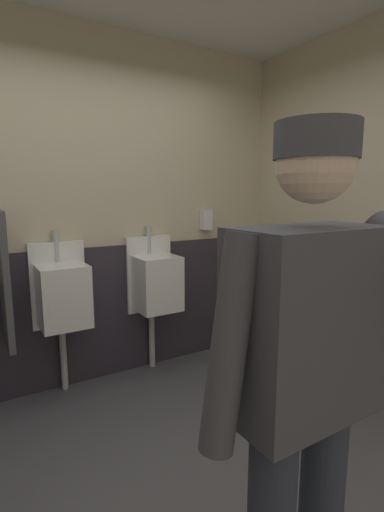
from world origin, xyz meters
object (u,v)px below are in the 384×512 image
at_px(urinal_middle, 62,295).
at_px(urinal_right, 155,282).
at_px(soap_dispenser, 206,220).
at_px(trash_bin, 334,351).
at_px(person, 307,373).

relative_size(urinal_middle, urinal_right, 1.00).
relative_size(urinal_right, soap_dispenser, 6.89).
height_order(trash_bin, soap_dispenser, soap_dispenser).
bearing_deg(urinal_middle, soap_dispenser, 5.12).
bearing_deg(trash_bin, person, -145.40).
bearing_deg(person, trash_bin, 34.60).
bearing_deg(soap_dispenser, urinal_right, -168.41).
bearing_deg(urinal_right, urinal_middle, 180.00).
height_order(urinal_right, soap_dispenser, soap_dispenser).
distance_m(person, trash_bin, 1.86).
bearing_deg(urinal_middle, urinal_right, 0.00).
xyz_separation_m(trash_bin, soap_dispenser, (-0.34, 1.20, 0.91)).
bearing_deg(person, urinal_right, 75.93).
bearing_deg(person, soap_dispenser, 63.30).
distance_m(urinal_right, person, 2.14).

